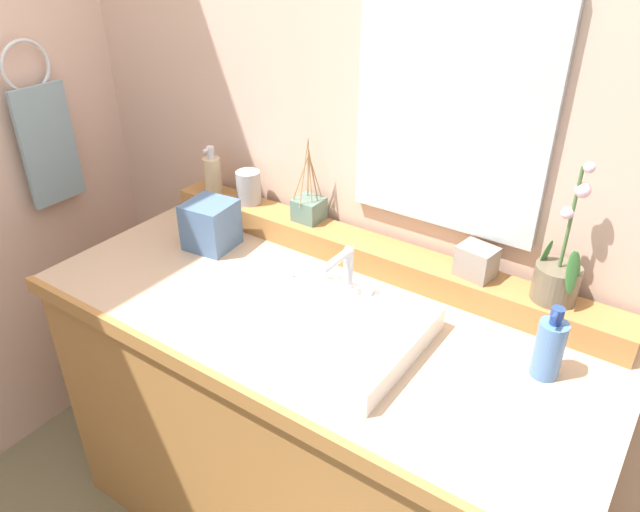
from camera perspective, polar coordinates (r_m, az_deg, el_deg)
wall_back at (r=1.64m, az=8.91°, el=17.47°), size 3.01×0.20×2.72m
vanity_cabinet at (r=1.79m, az=-0.17°, el=-16.11°), size 1.45×0.66×0.85m
back_ledge at (r=1.68m, az=4.89°, el=0.17°), size 1.37×0.11×0.07m
sink_basin at (r=1.42m, az=-0.33°, el=-6.45°), size 0.48×0.36×0.28m
soap_bar at (r=1.53m, az=-2.01°, el=-1.39°), size 0.07×0.04×0.02m
potted_plant at (r=1.49m, az=21.53°, el=-1.64°), size 0.11×0.11×0.34m
soap_dispenser at (r=1.95m, az=-10.09°, el=7.57°), size 0.06×0.06×0.16m
tumbler_cup at (r=1.87m, az=-6.75°, el=6.46°), size 0.07×0.07×0.10m
reed_diffuser at (r=1.76m, az=-1.05°, el=4.53°), size 0.10×0.09×0.25m
trinket_box at (r=1.54m, az=14.53°, el=-0.50°), size 0.10×0.08×0.08m
lotion_bottle at (r=1.37m, az=20.79°, el=-8.07°), size 0.06×0.06×0.17m
tissue_box at (r=1.78m, az=-10.27°, el=2.91°), size 0.14×0.14×0.14m
mirror at (r=1.50m, az=12.16°, el=13.15°), size 0.50×0.02×0.59m
towel_ring at (r=2.10m, az=-25.97°, el=15.77°), size 0.01×0.16×0.16m
hand_towel at (r=2.15m, az=-24.22°, el=9.48°), size 0.02×0.18×0.38m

